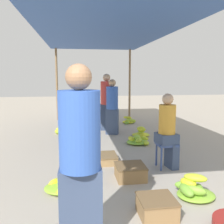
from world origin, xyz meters
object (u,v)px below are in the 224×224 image
at_px(crate_near, 130,172).
at_px(banana_pile_right_2, 138,141).
at_px(banana_pile_right_0, 141,133).
at_px(shopper_walking_far, 112,106).
at_px(vendor_foreground, 80,159).
at_px(banana_pile_right_3, 129,121).
at_px(crate_mid, 103,159).
at_px(banana_pile_left_1, 63,185).
at_px(vendor_seated, 168,129).
at_px(crate_far, 157,207).
at_px(shopper_walking_mid, 107,101).
at_px(banana_pile_right_1, 193,190).
at_px(stool, 166,148).
at_px(banana_pile_left_0, 64,131).

bearing_deg(crate_near, banana_pile_right_2, 72.28).
height_order(banana_pile_right_0, shopper_walking_far, shopper_walking_far).
xyz_separation_m(vendor_foreground, banana_pile_right_3, (1.85, 6.34, -0.84)).
bearing_deg(crate_mid, banana_pile_left_1, -123.30).
bearing_deg(vendor_seated, vendor_foreground, -128.89).
bearing_deg(banana_pile_right_0, crate_near, -108.46).
height_order(vendor_foreground, banana_pile_right_2, vendor_foreground).
height_order(banana_pile_left_1, crate_mid, banana_pile_left_1).
bearing_deg(crate_far, vendor_foreground, -152.40).
height_order(banana_pile_right_2, shopper_walking_mid, shopper_walking_mid).
height_order(vendor_seated, banana_pile_right_1, vendor_seated).
bearing_deg(crate_mid, banana_pile_right_0, 56.99).
bearing_deg(stool, vendor_foreground, -128.48).
bearing_deg(crate_near, banana_pile_left_1, -165.85).
bearing_deg(shopper_walking_far, banana_pile_right_3, 61.40).
xyz_separation_m(vendor_seated, crate_mid, (-1.12, 0.43, -0.64)).
bearing_deg(crate_mid, vendor_seated, -21.04).
bearing_deg(shopper_walking_mid, banana_pile_left_1, -105.92).
distance_m(vendor_foreground, shopper_walking_mid, 5.47).
height_order(vendor_foreground, shopper_walking_far, vendor_foreground).
bearing_deg(banana_pile_left_0, crate_far, -74.44).
bearing_deg(vendor_foreground, banana_pile_right_3, 73.77).
bearing_deg(vendor_foreground, vendor_seated, 51.11).
relative_size(stool, vendor_seated, 0.34).
xyz_separation_m(banana_pile_right_1, banana_pile_right_3, (0.30, 5.51, -0.04)).
bearing_deg(stool, banana_pile_right_1, -92.00).
xyz_separation_m(stool, banana_pile_left_0, (-1.97, 3.10, -0.30)).
height_order(stool, banana_pile_left_1, stool).
bearing_deg(shopper_walking_far, banana_pile_right_1, -82.31).
bearing_deg(crate_far, crate_mid, 102.10).
bearing_deg(banana_pile_right_1, stool, 88.00).
height_order(banana_pile_right_2, banana_pile_right_3, banana_pile_right_3).
height_order(crate_near, shopper_walking_mid, shopper_walking_mid).
distance_m(stool, shopper_walking_far, 2.91).
bearing_deg(banana_pile_right_0, banana_pile_right_3, 87.60).
bearing_deg(banana_pile_right_1, banana_pile_right_2, 91.22).
relative_size(stool, crate_mid, 0.90).
distance_m(vendor_foreground, banana_pile_left_0, 5.18).
xyz_separation_m(banana_pile_left_1, banana_pile_right_2, (1.72, 2.31, 0.00)).
bearing_deg(crate_far, stool, 65.84).
bearing_deg(banana_pile_left_0, banana_pile_right_2, -37.70).
bearing_deg(vendor_seated, banana_pile_right_2, 94.20).
relative_size(vendor_foreground, banana_pile_right_3, 3.68).
xyz_separation_m(shopper_walking_mid, shopper_walking_far, (0.08, -0.59, -0.08)).
xyz_separation_m(banana_pile_left_1, banana_pile_right_0, (2.00, 3.06, 0.02)).
relative_size(banana_pile_left_0, crate_near, 1.26).
bearing_deg(stool, banana_pile_right_0, 85.74).
relative_size(banana_pile_left_0, banana_pile_right_2, 1.01).
xyz_separation_m(banana_pile_left_1, crate_mid, (0.72, 1.09, 0.00)).
relative_size(crate_near, crate_mid, 0.93).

